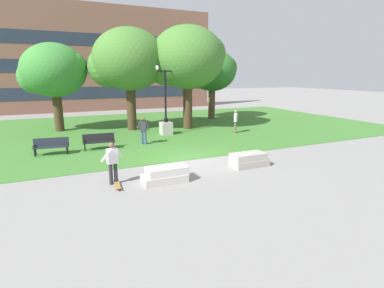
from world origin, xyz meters
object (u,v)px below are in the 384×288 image
(skateboard, at_px, (117,185))
(person_bystander_near_lawn, at_px, (143,129))
(lamp_post_left, at_px, (166,121))
(person_skateboarder, at_px, (113,161))
(concrete_block_center, at_px, (166,175))
(person_bystander_far_lawn, at_px, (236,120))
(park_bench_near_left, at_px, (99,140))
(park_bench_near_right, at_px, (51,145))
(concrete_block_left, at_px, (249,160))

(skateboard, distance_m, person_bystander_near_lawn, 7.41)
(skateboard, xyz_separation_m, lamp_post_left, (5.28, 9.17, 0.95))
(person_skateboarder, xyz_separation_m, skateboard, (0.06, -0.43, -0.88))
(skateboard, height_order, person_bystander_near_lawn, person_bystander_near_lawn)
(concrete_block_center, height_order, person_bystander_far_lawn, person_bystander_far_lawn)
(park_bench_near_left, height_order, person_bystander_near_lawn, person_bystander_near_lawn)
(lamp_post_left, bearing_deg, person_bystander_far_lawn, -18.17)
(person_skateboarder, xyz_separation_m, lamp_post_left, (5.34, 8.74, 0.07))
(lamp_post_left, distance_m, person_bystander_far_lawn, 5.17)
(person_skateboarder, bearing_deg, park_bench_near_left, 87.51)
(lamp_post_left, distance_m, person_bystander_near_lawn, 3.37)
(park_bench_near_right, relative_size, person_bystander_far_lawn, 1.08)
(person_skateboarder, xyz_separation_m, park_bench_near_right, (-2.27, 5.98, -0.43))
(concrete_block_left, relative_size, park_bench_near_right, 0.97)
(person_skateboarder, height_order, person_bystander_near_lawn, person_bystander_near_lawn)
(park_bench_near_right, bearing_deg, concrete_block_center, -57.38)
(person_bystander_near_lawn, xyz_separation_m, person_bystander_far_lawn, (7.25, 0.82, -0.00))
(concrete_block_left, distance_m, park_bench_near_right, 10.60)
(concrete_block_left, distance_m, person_bystander_near_lawn, 7.37)
(person_bystander_near_lawn, bearing_deg, concrete_block_center, -98.40)
(concrete_block_center, xyz_separation_m, skateboard, (-1.91, 0.22, -0.22))
(person_skateboarder, bearing_deg, lamp_post_left, 58.57)
(concrete_block_center, bearing_deg, lamp_post_left, 70.25)
(concrete_block_center, distance_m, park_bench_near_right, 7.86)
(concrete_block_left, distance_m, lamp_post_left, 9.05)
(person_skateboarder, bearing_deg, concrete_block_left, -2.06)
(park_bench_near_left, xyz_separation_m, person_bystander_far_lawn, (9.98, 0.96, 0.44))
(person_bystander_near_lawn, bearing_deg, park_bench_near_right, -176.37)
(skateboard, distance_m, park_bench_near_left, 6.61)
(person_skateboarder, distance_m, person_bystander_far_lawn, 12.49)
(person_skateboarder, height_order, person_bystander_far_lawn, person_bystander_far_lawn)
(concrete_block_left, xyz_separation_m, skateboard, (-6.27, -0.20, -0.22))
(person_skateboarder, bearing_deg, skateboard, -82.13)
(concrete_block_left, relative_size, person_bystander_near_lawn, 1.05)
(park_bench_near_left, bearing_deg, concrete_block_left, -46.52)
(park_bench_near_left, bearing_deg, park_bench_near_right, -175.70)
(concrete_block_left, height_order, park_bench_near_left, park_bench_near_left)
(person_bystander_near_lawn, bearing_deg, person_bystander_far_lawn, 6.43)
(person_skateboarder, relative_size, person_bystander_far_lawn, 1.00)
(skateboard, relative_size, park_bench_near_left, 0.56)
(concrete_block_left, relative_size, park_bench_near_left, 0.98)
(concrete_block_center, distance_m, person_skateboarder, 2.18)
(concrete_block_left, relative_size, lamp_post_left, 0.36)
(skateboard, distance_m, person_bystander_far_lawn, 12.72)
(concrete_block_center, height_order, person_skateboarder, person_skateboarder)
(park_bench_near_left, bearing_deg, lamp_post_left, 26.89)
(concrete_block_left, xyz_separation_m, park_bench_near_left, (-6.06, 6.39, 0.23))
(person_bystander_near_lawn, bearing_deg, skateboard, -113.56)
(concrete_block_center, xyz_separation_m, person_bystander_near_lawn, (1.03, 6.95, 0.68))
(park_bench_near_left, relative_size, person_bystander_near_lawn, 1.07)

